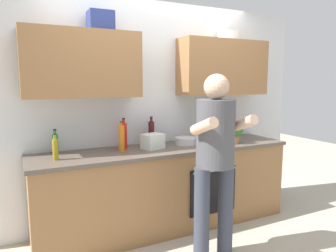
# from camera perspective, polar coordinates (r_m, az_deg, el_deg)

# --- Properties ---
(ground_plane) EXTENTS (12.00, 12.00, 0.00)m
(ground_plane) POSITION_cam_1_polar(r_m,az_deg,el_deg) (3.69, -0.16, -17.72)
(ground_plane) COLOR #B2A893
(back_wall_unit) EXTENTS (4.00, 0.38, 2.50)m
(back_wall_unit) POSITION_cam_1_polar(r_m,az_deg,el_deg) (3.58, -2.12, 6.20)
(back_wall_unit) COLOR silver
(back_wall_unit) RESTS_ON ground
(counter) EXTENTS (2.84, 0.67, 0.90)m
(counter) POSITION_cam_1_polar(r_m,az_deg,el_deg) (3.52, -0.13, -11.08)
(counter) COLOR olive
(counter) RESTS_ON ground
(person_standing) EXTENTS (0.49, 0.45, 1.67)m
(person_standing) POSITION_cam_1_polar(r_m,az_deg,el_deg) (2.81, 8.61, -4.71)
(person_standing) COLOR #383D4C
(person_standing) RESTS_ON ground
(bottle_juice) EXTENTS (0.06, 0.06, 0.31)m
(bottle_juice) POSITION_cam_1_polar(r_m,az_deg,el_deg) (3.24, -8.43, -2.14)
(bottle_juice) COLOR orange
(bottle_juice) RESTS_ON counter
(bottle_soda) EXTENTS (0.06, 0.06, 0.25)m
(bottle_soda) POSITION_cam_1_polar(r_m,az_deg,el_deg) (3.28, -19.76, -2.99)
(bottle_soda) COLOR #198C33
(bottle_soda) RESTS_ON counter
(bottle_wine) EXTENTS (0.07, 0.07, 0.32)m
(bottle_wine) POSITION_cam_1_polar(r_m,az_deg,el_deg) (3.53, -3.04, -1.22)
(bottle_wine) COLOR #471419
(bottle_wine) RESTS_ON counter
(bottle_hotsauce) EXTENTS (0.07, 0.07, 0.33)m
(bottle_hotsauce) POSITION_cam_1_polar(r_m,az_deg,el_deg) (3.36, -8.01, -1.69)
(bottle_hotsauce) COLOR red
(bottle_hotsauce) RESTS_ON counter
(bottle_oil) EXTENTS (0.05, 0.05, 0.24)m
(bottle_oil) POSITION_cam_1_polar(r_m,az_deg,el_deg) (3.02, -19.77, -3.92)
(bottle_oil) COLOR olive
(bottle_oil) RESTS_ON counter
(cup_coffee) EXTENTS (0.08, 0.08, 0.10)m
(cup_coffee) POSITION_cam_1_polar(r_m,az_deg,el_deg) (3.88, 10.31, -1.83)
(cup_coffee) COLOR white
(cup_coffee) RESTS_ON counter
(mixing_bowl) EXTENTS (0.24, 0.24, 0.08)m
(mixing_bowl) POSITION_cam_1_polar(r_m,az_deg,el_deg) (3.58, 3.22, -2.70)
(mixing_bowl) COLOR silver
(mixing_bowl) RESTS_ON counter
(knife_block) EXTENTS (0.10, 0.14, 0.27)m
(knife_block) POSITION_cam_1_polar(r_m,az_deg,el_deg) (3.64, 8.72, -1.50)
(knife_block) COLOR brown
(knife_block) RESTS_ON counter
(potted_herb) EXTENTS (0.19, 0.19, 0.26)m
(potted_herb) POSITION_cam_1_polar(r_m,az_deg,el_deg) (3.68, 12.03, -0.79)
(potted_herb) COLOR #9E6647
(potted_herb) RESTS_ON counter
(grocery_bag_produce) EXTENTS (0.25, 0.22, 0.16)m
(grocery_bag_produce) POSITION_cam_1_polar(r_m,az_deg,el_deg) (3.34, -2.82, -2.79)
(grocery_bag_produce) COLOR silver
(grocery_bag_produce) RESTS_ON counter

